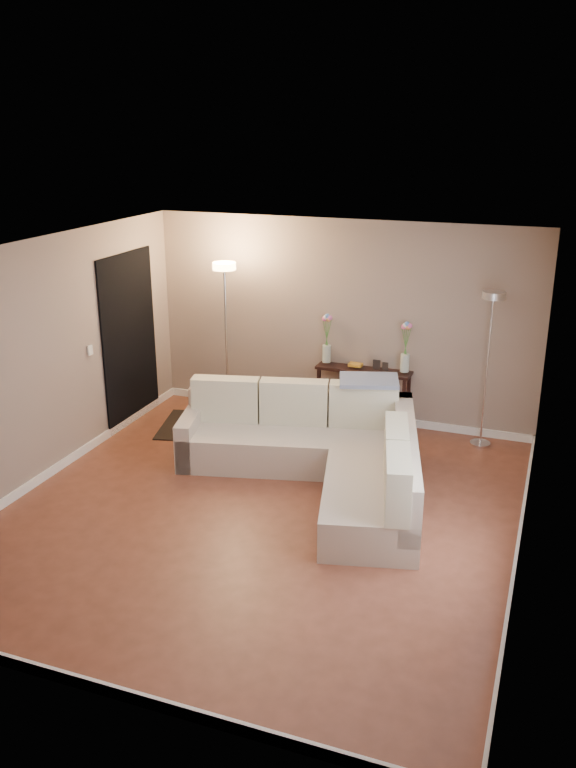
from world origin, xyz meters
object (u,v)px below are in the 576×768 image
(sectional_sofa, at_px, (323,451))
(floor_lamp_unlit, at_px, (490,339))
(console_table, at_px, (358,392))
(floor_lamp_lit, at_px, (225,310))

(sectional_sofa, relative_size, floor_lamp_unlit, 1.65)
(console_table, xyz_separation_m, floor_lamp_unlit, (1.60, -0.18, 0.92))
(floor_lamp_unlit, bearing_deg, floor_lamp_lit, -176.30)
(console_table, bearing_deg, floor_lamp_unlit, -6.54)
(floor_lamp_unlit, bearing_deg, console_table, 173.46)
(console_table, bearing_deg, floor_lamp_lit, -166.62)
(sectional_sofa, bearing_deg, floor_lamp_lit, 142.57)
(sectional_sofa, distance_m, floor_lamp_lit, 2.48)
(floor_lamp_unlit, bearing_deg, sectional_sofa, -134.08)
(sectional_sofa, height_order, console_table, sectional_sofa)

